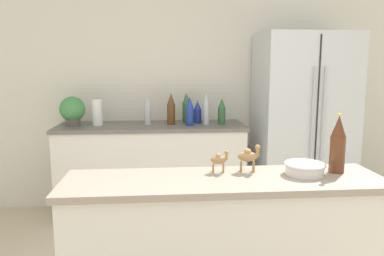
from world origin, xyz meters
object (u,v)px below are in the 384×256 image
at_px(back_bottle_1, 222,111).
at_px(refrigerator, 302,126).
at_px(back_bottle_3, 171,109).
at_px(back_bottle_5, 186,108).
at_px(back_bottle_0, 148,110).
at_px(back_bottle_2, 190,111).
at_px(back_bottle_4, 206,109).
at_px(back_bottle_6, 198,112).
at_px(camel_figurine_second, 249,156).
at_px(fruit_bowl, 305,168).
at_px(camel_figurine, 219,159).
at_px(paper_towel_roll, 97,112).
at_px(potted_plant, 72,110).
at_px(wine_bottle, 338,145).

bearing_deg(back_bottle_1, refrigerator, -1.96).
height_order(back_bottle_3, back_bottle_5, same).
xyz_separation_m(back_bottle_0, back_bottle_1, (0.74, -0.04, -0.01)).
distance_m(back_bottle_2, back_bottle_4, 0.17).
relative_size(back_bottle_6, camel_figurine_second, 1.52).
height_order(back_bottle_4, fruit_bowl, back_bottle_4).
bearing_deg(back_bottle_6, camel_figurine_second, -87.07).
distance_m(back_bottle_3, camel_figurine, 1.78).
bearing_deg(back_bottle_4, paper_towel_roll, 177.22).
height_order(fruit_bowl, camel_figurine_second, camel_figurine_second).
height_order(potted_plant, back_bottle_6, potted_plant).
xyz_separation_m(refrigerator, back_bottle_6, (-1.05, 0.14, 0.13)).
relative_size(back_bottle_1, back_bottle_3, 0.85).
height_order(back_bottle_3, camel_figurine_second, back_bottle_3).
distance_m(back_bottle_3, back_bottle_4, 0.35).
height_order(back_bottle_0, back_bottle_1, back_bottle_0).
relative_size(wine_bottle, fruit_bowl, 1.48).
relative_size(back_bottle_2, back_bottle_6, 1.27).
height_order(refrigerator, back_bottle_2, refrigerator).
bearing_deg(camel_figurine_second, back_bottle_5, 96.38).
height_order(potted_plant, back_bottle_5, back_bottle_5).
distance_m(refrigerator, wine_bottle, 1.83).
bearing_deg(paper_towel_roll, camel_figurine, -62.25).
bearing_deg(back_bottle_2, back_bottle_3, 152.27).
distance_m(back_bottle_5, fruit_bowl, 2.00).
bearing_deg(paper_towel_roll, refrigerator, -2.02).
height_order(back_bottle_2, back_bottle_5, back_bottle_5).
xyz_separation_m(potted_plant, back_bottle_3, (0.96, 0.01, 0.00)).
relative_size(back_bottle_5, camel_figurine, 2.60).
relative_size(paper_towel_roll, back_bottle_3, 0.78).
relative_size(fruit_bowl, camel_figurine_second, 1.42).
height_order(back_bottle_5, camel_figurine_second, back_bottle_5).
relative_size(back_bottle_4, camel_figurine, 2.61).
xyz_separation_m(back_bottle_4, camel_figurine_second, (0.02, -1.72, -0.06)).
height_order(paper_towel_roll, back_bottle_2, back_bottle_2).
height_order(back_bottle_2, wine_bottle, wine_bottle).
distance_m(potted_plant, back_bottle_0, 0.73).
distance_m(back_bottle_1, camel_figurine, 1.75).
relative_size(paper_towel_roll, camel_figurine_second, 1.67).
distance_m(back_bottle_3, wine_bottle, 2.00).
relative_size(back_bottle_1, back_bottle_5, 0.85).
height_order(potted_plant, back_bottle_0, back_bottle_0).
bearing_deg(back_bottle_5, refrigerator, -7.62).
height_order(potted_plant, back_bottle_2, back_bottle_2).
xyz_separation_m(back_bottle_2, back_bottle_6, (0.09, 0.17, -0.03)).
height_order(camel_figurine, camel_figurine_second, camel_figurine_second).
distance_m(back_bottle_2, camel_figurine_second, 1.68).
height_order(back_bottle_5, camel_figurine, back_bottle_5).
bearing_deg(back_bottle_5, back_bottle_2, -84.06).
bearing_deg(wine_bottle, back_bottle_4, 105.56).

